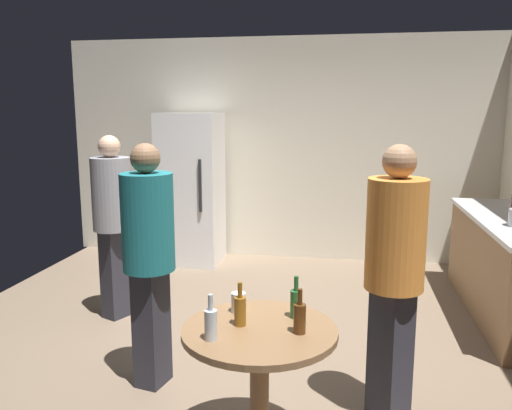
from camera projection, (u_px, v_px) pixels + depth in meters
The scene contains 13 objects.
ground_plane at pixel (234, 351), 4.13m from camera, with size 5.20×5.20×0.10m, color #7A6651.
wall_back at pixel (278, 150), 6.43m from camera, with size 5.32×0.06×2.70m, color silver.
refrigerator at pixel (191, 189), 6.26m from camera, with size 0.70×0.68×1.80m.
kitchen_counter at pixel (508, 268), 4.62m from camera, with size 0.64×2.12×0.90m.
foreground_table at pixel (259, 347), 2.67m from camera, with size 0.80×0.80×0.73m.
beer_bottle_amber at pixel (240, 310), 2.68m from camera, with size 0.06×0.06×0.23m.
beer_bottle_brown at pixel (300, 317), 2.58m from camera, with size 0.06×0.06×0.23m.
beer_bottle_green at pixel (296, 303), 2.78m from camera, with size 0.06×0.06×0.23m.
beer_bottle_clear at pixel (211, 324), 2.50m from camera, with size 0.06×0.06×0.23m.
plastic_cup_white at pixel (239, 302), 2.86m from camera, with size 0.08×0.08×0.11m, color white.
person_in_orange_shirt at pixel (394, 263), 3.00m from camera, with size 0.48×0.48×1.65m.
person_in_teal_shirt at pixel (149, 248), 3.38m from camera, with size 0.41×0.41×1.63m.
person_in_gray_shirt at pixel (113, 213), 4.53m from camera, with size 0.45×0.45×1.62m.
Camera 1 is at (0.82, -3.77, 1.83)m, focal length 36.54 mm.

